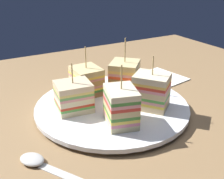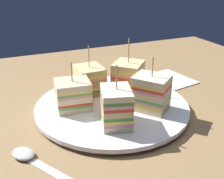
# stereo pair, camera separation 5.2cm
# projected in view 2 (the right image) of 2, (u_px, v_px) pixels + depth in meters

# --- Properties ---
(ground_plane) EXTENTS (1.07, 0.86, 0.02)m
(ground_plane) POSITION_uv_depth(u_px,v_px,m) (112.00, 114.00, 0.54)
(ground_plane) COLOR olive
(plate) EXTENTS (0.29, 0.29, 0.01)m
(plate) POSITION_uv_depth(u_px,v_px,m) (112.00, 106.00, 0.53)
(plate) COLOR white
(plate) RESTS_ON ground_plane
(sandwich_wedge_0) EXTENTS (0.05, 0.06, 0.10)m
(sandwich_wedge_0) POSITION_uv_depth(u_px,v_px,m) (90.00, 80.00, 0.57)
(sandwich_wedge_0) COLOR beige
(sandwich_wedge_0) RESTS_ON plate
(sandwich_wedge_1) EXTENTS (0.07, 0.06, 0.09)m
(sandwich_wedge_1) POSITION_uv_depth(u_px,v_px,m) (73.00, 95.00, 0.51)
(sandwich_wedge_1) COLOR beige
(sandwich_wedge_1) RESTS_ON plate
(sandwich_wedge_2) EXTENTS (0.06, 0.07, 0.10)m
(sandwich_wedge_2) POSITION_uv_depth(u_px,v_px,m) (116.00, 107.00, 0.45)
(sandwich_wedge_2) COLOR beige
(sandwich_wedge_2) RESTS_ON plate
(sandwich_wedge_3) EXTENTS (0.08, 0.08, 0.10)m
(sandwich_wedge_3) POSITION_uv_depth(u_px,v_px,m) (151.00, 93.00, 0.50)
(sandwich_wedge_3) COLOR beige
(sandwich_wedge_3) RESTS_ON plate
(sandwich_wedge_4) EXTENTS (0.08, 0.08, 0.11)m
(sandwich_wedge_4) POSITION_uv_depth(u_px,v_px,m) (128.00, 77.00, 0.58)
(sandwich_wedge_4) COLOR beige
(sandwich_wedge_4) RESTS_ON plate
(chip_pile) EXTENTS (0.07, 0.06, 0.02)m
(chip_pile) POSITION_uv_depth(u_px,v_px,m) (123.00, 99.00, 0.53)
(chip_pile) COLOR #E5CB68
(chip_pile) RESTS_ON plate
(spoon) EXTENTS (0.09, 0.14, 0.01)m
(spoon) POSITION_uv_depth(u_px,v_px,m) (32.00, 159.00, 0.40)
(spoon) COLOR silver
(spoon) RESTS_ON ground_plane
(napkin) EXTENTS (0.13, 0.13, 0.01)m
(napkin) POSITION_uv_depth(u_px,v_px,m) (166.00, 80.00, 0.67)
(napkin) COLOR white
(napkin) RESTS_ON ground_plane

